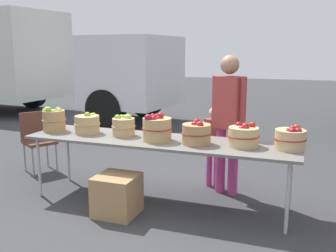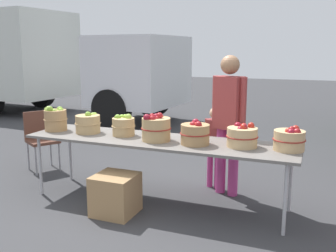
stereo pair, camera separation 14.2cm
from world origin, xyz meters
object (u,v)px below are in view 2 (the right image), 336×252
at_px(apple_basket_red_1, 195,133).
at_px(apple_basket_red_3, 290,139).
at_px(folding_chair, 41,136).
at_px(apple_basket_green_2, 124,126).
at_px(child_customer, 214,141).
at_px(market_table, 158,142).
at_px(apple_basket_green_0, 55,119).
at_px(apple_basket_red_0, 156,128).
at_px(apple_basket_red_2, 242,136).
at_px(produce_crate, 116,194).
at_px(apple_basket_green_1, 88,123).
at_px(box_truck, 27,59).
at_px(vendor_adult, 229,114).

xyz_separation_m(apple_basket_red_1, apple_basket_red_3, (0.95, 0.12, -0.01)).
relative_size(apple_basket_red_3, folding_chair, 0.38).
xyz_separation_m(apple_basket_green_2, child_customer, (0.92, 0.67, -0.25)).
relative_size(market_table, folding_chair, 3.60).
xyz_separation_m(market_table, apple_basket_green_0, (-1.39, -0.02, 0.18)).
xyz_separation_m(market_table, apple_basket_green_2, (-0.46, 0.05, 0.15)).
bearing_deg(apple_basket_red_0, apple_basket_red_2, 5.23).
distance_m(apple_basket_red_1, apple_basket_red_3, 0.96).
xyz_separation_m(market_table, produce_crate, (-0.30, -0.46, -0.50)).
relative_size(apple_basket_red_3, produce_crate, 0.75).
xyz_separation_m(apple_basket_green_1, apple_basket_green_2, (0.47, 0.03, -0.00)).
height_order(apple_basket_red_2, folding_chair, apple_basket_red_2).
bearing_deg(apple_basket_green_0, apple_basket_red_2, 1.18).
height_order(apple_basket_green_0, child_customer, apple_basket_green_0).
bearing_deg(apple_basket_green_2, box_truck, 139.96).
bearing_deg(box_truck, apple_basket_red_0, -33.64).
relative_size(apple_basket_red_3, box_truck, 0.04).
height_order(market_table, folding_chair, folding_chair).
relative_size(apple_basket_red_2, folding_chair, 0.39).
height_order(apple_basket_red_1, box_truck, box_truck).
bearing_deg(apple_basket_red_2, apple_basket_green_2, 179.48).
distance_m(apple_basket_red_2, child_customer, 0.87).
bearing_deg(produce_crate, vendor_adult, 46.59).
distance_m(apple_basket_green_0, vendor_adult, 2.14).
bearing_deg(child_customer, folding_chair, 17.63).
distance_m(apple_basket_green_0, apple_basket_green_1, 0.46).
height_order(apple_basket_green_1, folding_chair, apple_basket_green_1).
bearing_deg(produce_crate, folding_chair, 151.44).
relative_size(apple_basket_green_0, vendor_adult, 0.19).
bearing_deg(box_truck, apple_basket_red_2, -29.14).
distance_m(apple_basket_green_1, apple_basket_green_2, 0.47).
height_order(apple_basket_green_0, apple_basket_red_1, apple_basket_green_0).
height_order(apple_basket_red_2, vendor_adult, vendor_adult).
height_order(apple_basket_red_3, folding_chair, apple_basket_red_3).
bearing_deg(apple_basket_red_2, folding_chair, 170.94).
distance_m(box_truck, produce_crate, 7.73).
bearing_deg(vendor_adult, child_customer, -19.31).
relative_size(apple_basket_green_1, child_customer, 0.30).
relative_size(apple_basket_red_3, vendor_adult, 0.19).
xyz_separation_m(market_table, apple_basket_red_1, (0.45, -0.05, 0.15)).
xyz_separation_m(apple_basket_green_0, apple_basket_red_1, (1.85, -0.04, -0.03)).
xyz_separation_m(apple_basket_red_2, folding_chair, (-3.03, 0.48, -0.35)).
xyz_separation_m(child_customer, box_truck, (-6.42, 3.95, 0.88)).
relative_size(apple_basket_red_2, vendor_adult, 0.20).
bearing_deg(apple_basket_red_3, apple_basket_green_2, -179.47).
bearing_deg(market_table, box_truck, 141.95).
bearing_deg(box_truck, folding_chair, -42.29).
xyz_separation_m(apple_basket_green_2, box_truck, (-5.50, 4.62, 0.62)).
bearing_deg(apple_basket_green_0, apple_basket_green_1, 3.91).
relative_size(market_table, apple_basket_green_2, 11.00).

